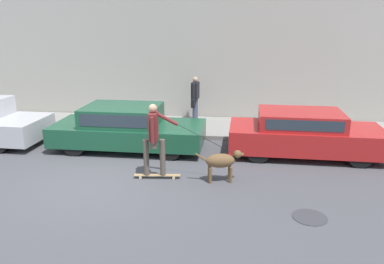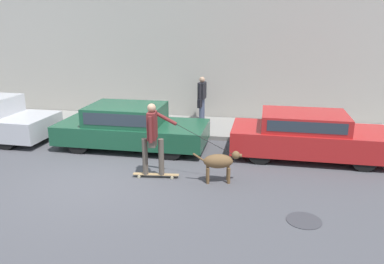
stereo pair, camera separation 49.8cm
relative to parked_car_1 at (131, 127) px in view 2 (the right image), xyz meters
name	(u,v)px [view 2 (the right image)]	position (x,y,z in m)	size (l,w,h in m)	color
ground_plane	(96,180)	(-0.03, -2.47, -0.61)	(36.00, 36.00, 0.00)	#47474C
back_wall	(161,41)	(-0.03, 3.73, 2.26)	(32.00, 0.30, 5.74)	#ADA89E
sidewalk_curb	(152,125)	(-0.03, 2.31, -0.55)	(30.00, 2.49, 0.13)	gray
parked_car_1	(131,127)	(0.00, 0.00, 0.00)	(4.32, 1.82, 1.26)	black
parked_car_2	(308,136)	(4.96, 0.00, 0.00)	(4.13, 1.76, 1.24)	black
dog	(220,162)	(2.81, -2.05, -0.12)	(1.10, 0.45, 0.75)	brown
skateboarder	(153,136)	(1.26, -2.05, 0.41)	(2.42, 0.53, 1.79)	beige
pedestrian_with_bag	(202,97)	(1.65, 2.88, 0.39)	(0.27, 0.72, 1.58)	#3D4760
manhole_cover	(304,220)	(4.55, -3.53, -0.61)	(0.65, 0.65, 0.01)	#38383D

